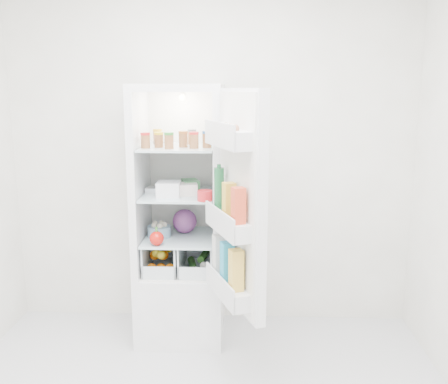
{
  "coord_description": "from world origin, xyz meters",
  "views": [
    {
      "loc": [
        0.26,
        -2.18,
        1.77
      ],
      "look_at": [
        0.12,
        0.95,
        1.12
      ],
      "focal_mm": 40.0,
      "sensor_mm": 36.0,
      "label": 1
    }
  ],
  "objects_px": {
    "refrigerator": "(182,245)",
    "fridge_door": "(237,208)",
    "mushroom_bowl": "(159,231)",
    "red_cabbage": "(185,221)"
  },
  "relations": [
    {
      "from": "red_cabbage",
      "to": "fridge_door",
      "type": "bearing_deg",
      "value": -58.77
    },
    {
      "from": "fridge_door",
      "to": "refrigerator",
      "type": "bearing_deg",
      "value": 12.13
    },
    {
      "from": "refrigerator",
      "to": "red_cabbage",
      "type": "distance_m",
      "value": 0.17
    },
    {
      "from": "refrigerator",
      "to": "fridge_door",
      "type": "bearing_deg",
      "value": -56.3
    },
    {
      "from": "refrigerator",
      "to": "mushroom_bowl",
      "type": "height_order",
      "value": "refrigerator"
    },
    {
      "from": "red_cabbage",
      "to": "fridge_door",
      "type": "distance_m",
      "value": 0.8
    },
    {
      "from": "red_cabbage",
      "to": "mushroom_bowl",
      "type": "height_order",
      "value": "red_cabbage"
    },
    {
      "from": "refrigerator",
      "to": "fridge_door",
      "type": "height_order",
      "value": "refrigerator"
    },
    {
      "from": "mushroom_bowl",
      "to": "red_cabbage",
      "type": "bearing_deg",
      "value": 32.35
    },
    {
      "from": "red_cabbage",
      "to": "mushroom_bowl",
      "type": "relative_size",
      "value": 1.07
    }
  ]
}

